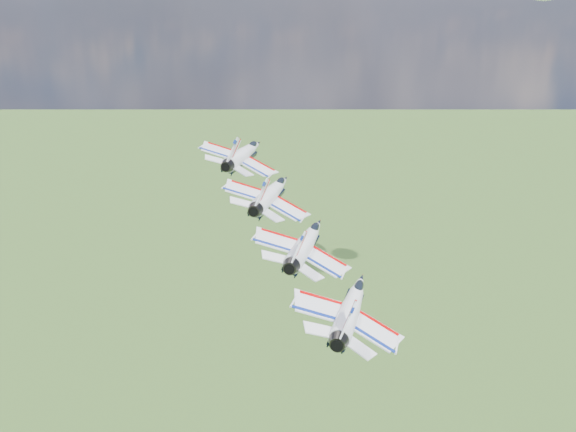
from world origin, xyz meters
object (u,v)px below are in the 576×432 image
at_px(jet_2, 306,242).
at_px(jet_1, 272,193).
at_px(jet_3, 351,306).
at_px(jet_0, 244,154).

bearing_deg(jet_2, jet_1, 125.87).
relative_size(jet_2, jet_3, 1.00).
relative_size(jet_1, jet_3, 1.00).
bearing_deg(jet_2, jet_3, -54.13).
height_order(jet_1, jet_3, jet_1).
height_order(jet_1, jet_2, jet_1).
relative_size(jet_0, jet_2, 1.00).
xyz_separation_m(jet_0, jet_2, (16.04, -18.20, -5.29)).
distance_m(jet_0, jet_2, 24.83).
bearing_deg(jet_3, jet_1, 125.87).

